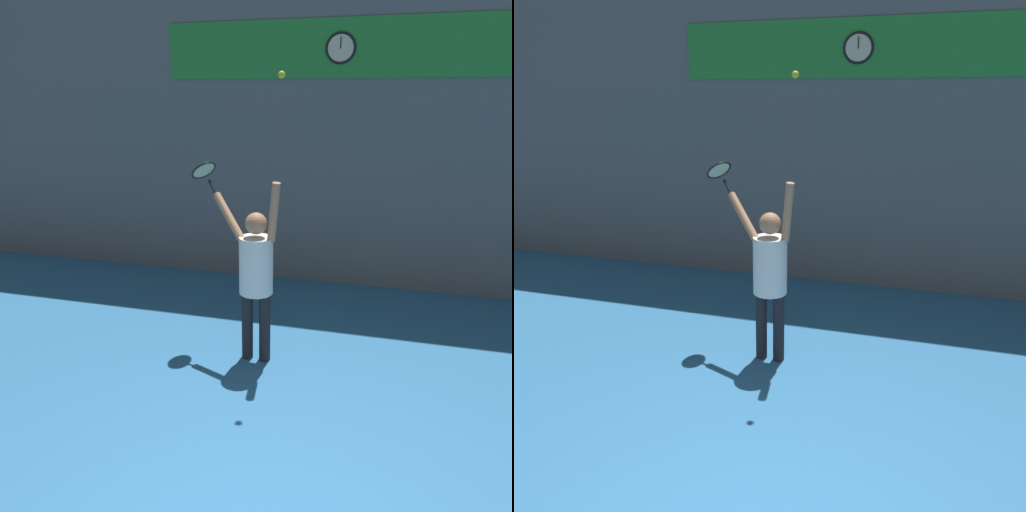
# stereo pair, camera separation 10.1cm
# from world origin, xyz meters

# --- Properties ---
(back_wall) EXTENTS (18.00, 0.10, 5.00)m
(back_wall) POSITION_xyz_m (0.00, 5.69, 2.50)
(back_wall) COLOR slate
(back_wall) RESTS_ON ground_plane
(sponsor_banner) EXTENTS (5.86, 0.02, 0.81)m
(sponsor_banner) POSITION_xyz_m (0.00, 5.63, 3.59)
(sponsor_banner) COLOR #288C38
(scoreboard_clock) EXTENTS (0.44, 0.04, 0.44)m
(scoreboard_clock) POSITION_xyz_m (-0.28, 5.61, 3.59)
(scoreboard_clock) COLOR beige
(tennis_player) EXTENTS (0.90, 0.56, 2.10)m
(tennis_player) POSITION_xyz_m (-0.80, 2.92, 1.10)
(tennis_player) COLOR black
(tennis_player) RESTS_ON ground_plane
(tennis_racket) EXTENTS (0.40, 0.39, 0.38)m
(tennis_racket) POSITION_xyz_m (-1.54, 3.36, 2.10)
(tennis_racket) COLOR black
(tennis_ball) EXTENTS (0.07, 0.07, 0.07)m
(tennis_ball) POSITION_xyz_m (-0.52, 2.83, 3.14)
(tennis_ball) COLOR #CCDB2D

